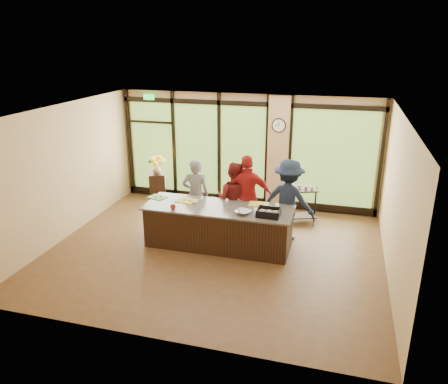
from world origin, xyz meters
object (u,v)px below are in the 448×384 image
Objects in this scene: cook_left at (196,194)px; roasting_pan at (269,214)px; bar_cart at (302,200)px; island_base at (218,227)px; flower_stand at (158,188)px; cook_right at (288,200)px.

cook_left is 3.69× the size of roasting_pan.
island_base is at bearing -151.99° from bar_cart.
bar_cart is at bearing -26.50° from flower_stand.
roasting_pan is at bearing -123.51° from bar_cart.
cook_right is 4.01m from flower_stand.
roasting_pan is 0.54× the size of flower_stand.
cook_left is 2.15m from roasting_pan.
cook_right is 2.18× the size of flower_stand.
bar_cart is (0.48, 1.99, -0.38)m from roasting_pan.
cook_left reaches higher than roasting_pan.
cook_left is at bearing -176.98° from bar_cart.
roasting_pan is at bearing 136.96° from cook_left.
cook_right is 1.01m from roasting_pan.
cook_right reaches higher than bar_cart.
cook_left is (-0.78, 0.77, 0.42)m from island_base.
island_base is 2.40m from bar_cart.
island_base is at bearing 119.69° from cook_left.
island_base is 1.66m from cook_right.
flower_stand is at bearing -55.65° from cook_left.
roasting_pan reaches higher than island_base.
cook_left is 0.92× the size of cook_right.
cook_right is (1.40, 0.76, 0.49)m from island_base.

